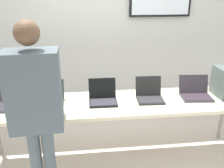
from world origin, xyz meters
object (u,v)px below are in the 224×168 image
at_px(laptop_station_1, 50,98).
at_px(laptop_station_2, 103,97).
at_px(coffee_mug, 38,113).
at_px(workbench, 118,106).
at_px(laptop_station_4, 195,92).
at_px(laptop_station_0, 0,101).
at_px(person, 36,104).
at_px(laptop_station_3, 149,94).

relative_size(laptop_station_1, laptop_station_2, 1.02).
distance_m(laptop_station_2, coffee_mug, 0.75).
xyz_separation_m(workbench, laptop_station_4, (0.96, 0.05, 0.10)).
relative_size(laptop_station_2, laptop_station_4, 0.84).
relative_size(laptop_station_0, laptop_station_2, 1.12).
relative_size(person, coffee_mug, 20.55).
xyz_separation_m(laptop_station_0, person, (0.55, -0.68, 0.26)).
bearing_deg(person, coffee_mug, 101.13).
xyz_separation_m(laptop_station_0, coffee_mug, (0.48, -0.31, -0.02)).
bearing_deg(person, laptop_station_3, 29.48).
distance_m(laptop_station_0, person, 0.91).
xyz_separation_m(laptop_station_1, laptop_station_3, (1.17, -0.03, 0.00)).
xyz_separation_m(laptop_station_1, laptop_station_2, (0.61, -0.03, 0.00)).
xyz_separation_m(laptop_station_2, coffee_mug, (-0.69, -0.29, -0.01)).
height_order(laptop_station_0, laptop_station_4, laptop_station_0).
distance_m(workbench, laptop_station_4, 0.97).
relative_size(laptop_station_0, laptop_station_1, 1.10).
bearing_deg(workbench, laptop_station_0, 177.39).
xyz_separation_m(laptop_station_0, laptop_station_3, (1.73, -0.02, -0.00)).
height_order(laptop_station_0, laptop_station_2, laptop_station_0).
xyz_separation_m(laptop_station_4, coffee_mug, (-1.83, -0.30, -0.01)).
height_order(laptop_station_1, laptop_station_2, laptop_station_2).
bearing_deg(person, laptop_station_4, 20.86).
distance_m(laptop_station_3, coffee_mug, 1.29).
height_order(laptop_station_0, laptop_station_1, laptop_station_0).
relative_size(laptop_station_0, person, 0.20).
distance_m(laptop_station_1, laptop_station_3, 1.17).
distance_m(laptop_station_4, coffee_mug, 1.85).
relative_size(laptop_station_2, coffee_mug, 3.73).
height_order(laptop_station_3, coffee_mug, laptop_station_3).
height_order(laptop_station_4, coffee_mug, laptop_station_4).
bearing_deg(workbench, coffee_mug, -163.86).
bearing_deg(workbench, laptop_station_4, 2.79).
bearing_deg(laptop_station_0, laptop_station_4, -0.35).
bearing_deg(laptop_station_2, laptop_station_1, 177.10).
distance_m(laptop_station_0, coffee_mug, 0.57).
xyz_separation_m(workbench, laptop_station_3, (0.39, 0.04, 0.11)).
distance_m(laptop_station_0, laptop_station_1, 0.56).
bearing_deg(laptop_station_2, laptop_station_0, 179.06).
distance_m(laptop_station_0, laptop_station_3, 1.73).
bearing_deg(laptop_station_3, coffee_mug, -166.75).
bearing_deg(laptop_station_3, laptop_station_0, 179.46).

